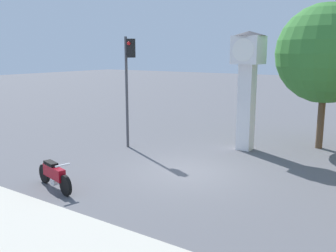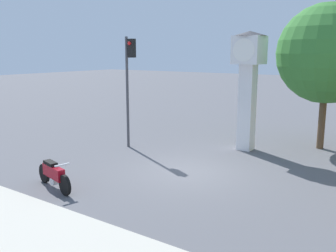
{
  "view_description": "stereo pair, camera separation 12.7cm",
  "coord_description": "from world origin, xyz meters",
  "px_view_note": "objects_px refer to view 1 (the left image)",
  "views": [
    {
      "loc": [
        6.7,
        -11.12,
        4.25
      ],
      "look_at": [
        -1.06,
        0.29,
        1.53
      ],
      "focal_mm": 40.0,
      "sensor_mm": 36.0,
      "label": 1
    },
    {
      "loc": [
        6.81,
        -11.05,
        4.25
      ],
      "look_at": [
        -1.06,
        0.29,
        1.53
      ],
      "focal_mm": 40.0,
      "sensor_mm": 36.0,
      "label": 2
    }
  ],
  "objects_px": {
    "clock_tower": "(248,72)",
    "traffic_light": "(129,73)",
    "motorcycle": "(54,175)",
    "street_tree": "(326,54)"
  },
  "relations": [
    {
      "from": "clock_tower",
      "to": "traffic_light",
      "type": "bearing_deg",
      "value": -150.13
    },
    {
      "from": "traffic_light",
      "to": "motorcycle",
      "type": "bearing_deg",
      "value": -75.11
    },
    {
      "from": "motorcycle",
      "to": "street_tree",
      "type": "bearing_deg",
      "value": 74.9
    },
    {
      "from": "clock_tower",
      "to": "traffic_light",
      "type": "height_order",
      "value": "clock_tower"
    },
    {
      "from": "motorcycle",
      "to": "traffic_light",
      "type": "bearing_deg",
      "value": 119.23
    },
    {
      "from": "clock_tower",
      "to": "street_tree",
      "type": "distance_m",
      "value": 3.51
    },
    {
      "from": "traffic_light",
      "to": "street_tree",
      "type": "bearing_deg",
      "value": 33.25
    },
    {
      "from": "street_tree",
      "to": "traffic_light",
      "type": "bearing_deg",
      "value": -146.75
    },
    {
      "from": "clock_tower",
      "to": "traffic_light",
      "type": "xyz_separation_m",
      "value": [
        -4.48,
        -2.57,
        -0.05
      ]
    },
    {
      "from": "motorcycle",
      "to": "street_tree",
      "type": "height_order",
      "value": "street_tree"
    }
  ]
}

